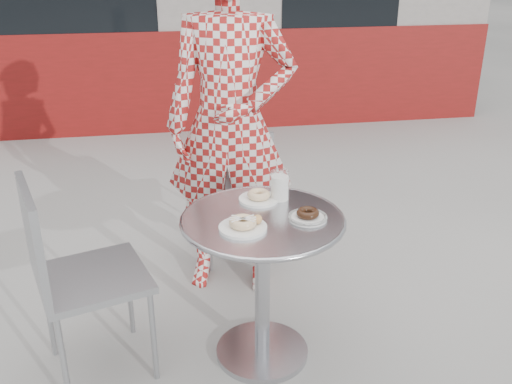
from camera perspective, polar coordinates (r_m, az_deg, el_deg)
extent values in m
plane|color=#A09E99|center=(2.74, 1.77, -16.23)|extent=(60.00, 60.00, 0.00)
cube|color=maroon|center=(5.90, -5.45, 11.06)|extent=(6.02, 0.20, 1.00)
cylinder|color=silver|center=(2.76, 0.61, -15.60)|extent=(0.43, 0.43, 0.03)
cylinder|color=silver|center=(2.56, 0.64, -9.70)|extent=(0.07, 0.07, 0.68)
cylinder|color=silver|center=(2.39, 0.68, -2.79)|extent=(0.68, 0.68, 0.02)
torus|color=silver|center=(2.39, 0.68, -2.79)|extent=(0.70, 0.70, 0.02)
cube|color=#9EA1A5|center=(3.36, -2.38, 0.10)|extent=(0.41, 0.41, 0.03)
cube|color=#9EA1A5|center=(3.12, -1.79, 2.33)|extent=(0.39, 0.05, 0.39)
cube|color=#9EA1A5|center=(2.52, -15.95, -8.28)|extent=(0.54, 0.54, 0.03)
cube|color=#9EA1A5|center=(2.39, -21.36, -4.51)|extent=(0.16, 0.42, 0.43)
imported|color=maroon|center=(2.92, -2.55, 6.73)|extent=(0.75, 0.58, 1.83)
cylinder|color=white|center=(2.54, 0.26, -0.72)|extent=(0.18, 0.18, 0.01)
torus|color=tan|center=(2.53, 0.27, -0.25)|extent=(0.10, 0.10, 0.03)
cylinder|color=white|center=(2.29, -1.32, -3.59)|extent=(0.19, 0.19, 0.01)
torus|color=tan|center=(2.28, -1.33, -3.03)|extent=(0.11, 0.11, 0.04)
sphere|color=#B77A3F|center=(2.30, 0.15, -2.74)|extent=(0.04, 0.04, 0.04)
cylinder|color=white|center=(2.38, 5.18, -2.57)|extent=(0.16, 0.16, 0.01)
torus|color=black|center=(2.37, 5.20, -2.10)|extent=(0.10, 0.10, 0.03)
torus|color=black|center=(2.38, 5.18, -2.49)|extent=(0.16, 0.16, 0.01)
cylinder|color=white|center=(2.53, 2.39, 0.42)|extent=(0.08, 0.08, 0.11)
cylinder|color=white|center=(2.53, 2.40, 0.66)|extent=(0.08, 0.08, 0.13)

